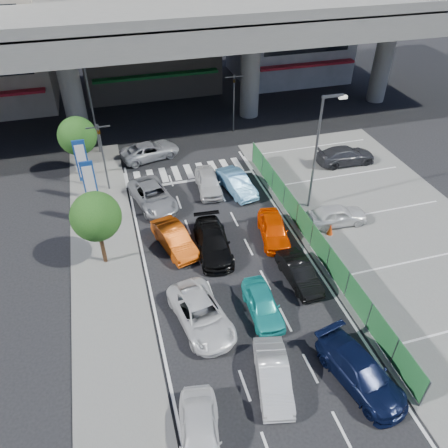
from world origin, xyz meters
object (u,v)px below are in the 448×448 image
object	(u,v)px
van_white_back_left	(200,435)
taxi_orange_right	(274,229)
sedan_white_mid_left	(201,314)
minivan_navy_back	(361,372)
hatch_black_mid_right	(299,273)
sedan_white_front_mid	(208,182)
hatch_white_back_mid	(273,376)
street_lamp_right	(319,145)
sedan_black_mid	(213,242)
tree_near	(96,217)
taxi_teal_mid	(263,304)
traffic_light_right	(234,89)
tree_far	(77,136)
wagon_silver_front_left	(153,196)
crossing_wagon_silver	(150,151)
signboard_near	(90,185)
street_lamp_left	(92,98)
traffic_light_left	(100,142)
parked_sedan_dgrey	(346,155)
traffic_cone	(330,229)
kei_truck_front_right	(236,183)
taxi_orange_left	(174,239)
parked_sedan_white	(337,215)
signboard_far	(82,163)

from	to	relation	value
van_white_back_left	taxi_orange_right	distance (m)	13.62
sedan_white_mid_left	minivan_navy_back	bearing A→B (deg)	-50.47
hatch_black_mid_right	sedan_white_front_mid	distance (m)	10.86
hatch_white_back_mid	minivan_navy_back	world-z (taller)	minivan_navy_back
street_lamp_right	sedan_black_mid	xyz separation A→B (m)	(-7.79, -2.76, -4.08)
street_lamp_right	taxi_orange_right	size ratio (longest dim) A/B	1.98
tree_near	taxi_teal_mid	size ratio (longest dim) A/B	1.28
sedan_white_mid_left	sedan_white_front_mid	xyz separation A→B (m)	(3.44, 12.00, 0.02)
traffic_light_right	tree_far	bearing A→B (deg)	-161.31
minivan_navy_back	van_white_back_left	bearing A→B (deg)	173.34
sedan_white_mid_left	street_lamp_right	bearing A→B (deg)	29.67
wagon_silver_front_left	crossing_wagon_silver	xyz separation A→B (m)	(0.78, 6.75, -0.02)
signboard_near	street_lamp_left	bearing A→B (deg)	85.01
signboard_near	traffic_light_left	bearing A→B (deg)	75.98
traffic_light_left	parked_sedan_dgrey	distance (m)	18.89
minivan_navy_back	taxi_orange_right	bearing A→B (deg)	77.46
traffic_cone	sedan_black_mid	bearing A→B (deg)	176.11
kei_truck_front_right	taxi_orange_left	bearing A→B (deg)	-148.76
street_lamp_right	crossing_wagon_silver	xyz separation A→B (m)	(-9.73, 10.01, -4.10)
street_lamp_left	hatch_white_back_mid	world-z (taller)	street_lamp_left
minivan_navy_back	traffic_cone	distance (m)	10.56
tree_far	van_white_back_left	size ratio (longest dim) A/B	1.19
street_lamp_left	minivan_navy_back	size ratio (longest dim) A/B	1.68
traffic_light_left	crossing_wagon_silver	distance (m)	6.33
street_lamp_left	taxi_orange_left	size ratio (longest dim) A/B	1.91
van_white_back_left	sedan_white_front_mid	world-z (taller)	same
kei_truck_front_right	crossing_wagon_silver	size ratio (longest dim) A/B	0.87
taxi_teal_mid	kei_truck_front_right	world-z (taller)	kei_truck_front_right
van_white_back_left	minivan_navy_back	world-z (taller)	same
taxi_teal_mid	wagon_silver_front_left	world-z (taller)	wagon_silver_front_left
sedan_white_mid_left	hatch_white_back_mid	bearing A→B (deg)	-72.07
traffic_light_left	tree_near	xyz separation A→B (m)	(-0.80, -8.00, -0.55)
taxi_orange_left	kei_truck_front_right	xyz separation A→B (m)	(5.55, 5.06, 0.00)
van_white_back_left	taxi_teal_mid	distance (m)	7.43
wagon_silver_front_left	parked_sedan_white	world-z (taller)	parked_sedan_white
tree_near	minivan_navy_back	distance (m)	15.51
traffic_light_right	tree_far	xyz separation A→B (m)	(-13.30, -4.50, -0.55)
van_white_back_left	sedan_white_front_mid	bearing A→B (deg)	84.11
taxi_orange_right	parked_sedan_dgrey	size ratio (longest dim) A/B	0.85
taxi_orange_right	crossing_wagon_silver	size ratio (longest dim) A/B	0.84
sedan_white_front_mid	hatch_black_mid_right	bearing A→B (deg)	-72.03
hatch_white_back_mid	wagon_silver_front_left	world-z (taller)	wagon_silver_front_left
traffic_light_left	hatch_black_mid_right	size ratio (longest dim) A/B	1.38
traffic_light_right	traffic_light_left	bearing A→B (deg)	-149.11
signboard_far	parked_sedan_white	xyz separation A→B (m)	(15.48, -7.33, -2.33)
parked_sedan_dgrey	van_white_back_left	bearing A→B (deg)	140.64
traffic_light_left	taxi_teal_mid	bearing A→B (deg)	-64.41
taxi_orange_left	wagon_silver_front_left	distance (m)	5.08
street_lamp_left	tree_near	xyz separation A→B (m)	(-0.67, -14.00, -1.38)
traffic_cone	parked_sedan_dgrey	bearing A→B (deg)	56.11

